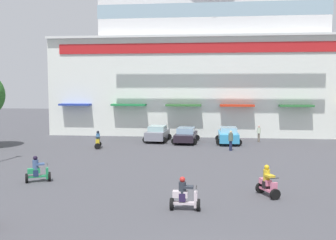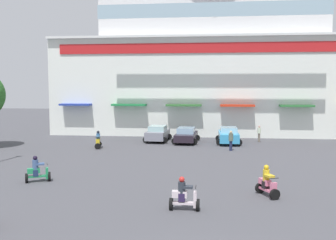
{
  "view_description": "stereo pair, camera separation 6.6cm",
  "coord_description": "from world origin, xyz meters",
  "px_view_note": "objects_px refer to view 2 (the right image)",
  "views": [
    {
      "loc": [
        0.02,
        -10.11,
        5.39
      ],
      "look_at": [
        -2.97,
        16.75,
        2.98
      ],
      "focal_mm": 41.08,
      "sensor_mm": 36.0,
      "label": 1
    },
    {
      "loc": [
        0.09,
        -10.11,
        5.39
      ],
      "look_at": [
        -2.97,
        16.75,
        2.98
      ],
      "focal_mm": 41.08,
      "sensor_mm": 36.0,
      "label": 2
    }
  ],
  "objects_px": {
    "scooter_rider_0": "(98,141)",
    "pedestrian_1": "(259,133)",
    "scooter_rider_7": "(37,171)",
    "parked_car_0": "(158,133)",
    "parked_car_1": "(186,135)",
    "parked_car_2": "(228,135)",
    "scooter_rider_3": "(267,184)",
    "scooter_rider_1": "(184,196)",
    "pedestrian_0": "(231,139)"
  },
  "relations": [
    {
      "from": "scooter_rider_0",
      "to": "pedestrian_1",
      "type": "xyz_separation_m",
      "value": [
        14.31,
        5.22,
        0.29
      ]
    },
    {
      "from": "parked_car_2",
      "to": "parked_car_1",
      "type": "bearing_deg",
      "value": 177.95
    },
    {
      "from": "parked_car_1",
      "to": "pedestrian_0",
      "type": "relative_size",
      "value": 2.65
    },
    {
      "from": "pedestrian_1",
      "to": "parked_car_2",
      "type": "bearing_deg",
      "value": -156.9
    },
    {
      "from": "parked_car_0",
      "to": "scooter_rider_1",
      "type": "height_order",
      "value": "parked_car_0"
    },
    {
      "from": "parked_car_2",
      "to": "scooter_rider_1",
      "type": "height_order",
      "value": "parked_car_2"
    },
    {
      "from": "parked_car_2",
      "to": "scooter_rider_3",
      "type": "bearing_deg",
      "value": -86.22
    },
    {
      "from": "parked_car_1",
      "to": "scooter_rider_3",
      "type": "height_order",
      "value": "scooter_rider_3"
    },
    {
      "from": "parked_car_2",
      "to": "scooter_rider_1",
      "type": "xyz_separation_m",
      "value": [
        -2.75,
        -19.8,
        -0.16
      ]
    },
    {
      "from": "parked_car_2",
      "to": "scooter_rider_3",
      "type": "relative_size",
      "value": 2.73
    },
    {
      "from": "parked_car_2",
      "to": "pedestrian_1",
      "type": "distance_m",
      "value": 3.22
    },
    {
      "from": "parked_car_2",
      "to": "scooter_rider_1",
      "type": "distance_m",
      "value": 19.99
    },
    {
      "from": "parked_car_0",
      "to": "scooter_rider_1",
      "type": "xyz_separation_m",
      "value": [
        4.04,
        -20.49,
        -0.16
      ]
    },
    {
      "from": "parked_car_2",
      "to": "pedestrian_0",
      "type": "relative_size",
      "value": 2.5
    },
    {
      "from": "parked_car_1",
      "to": "scooter_rider_0",
      "type": "distance_m",
      "value": 8.44
    },
    {
      "from": "parked_car_1",
      "to": "parked_car_2",
      "type": "relative_size",
      "value": 1.06
    },
    {
      "from": "scooter_rider_3",
      "to": "scooter_rider_7",
      "type": "bearing_deg",
      "value": 173.5
    },
    {
      "from": "parked_car_0",
      "to": "parked_car_1",
      "type": "bearing_deg",
      "value": -10.99
    },
    {
      "from": "scooter_rider_0",
      "to": "scooter_rider_1",
      "type": "distance_m",
      "value": 18.03
    },
    {
      "from": "pedestrian_0",
      "to": "pedestrian_1",
      "type": "bearing_deg",
      "value": 60.88
    },
    {
      "from": "parked_car_0",
      "to": "parked_car_2",
      "type": "xyz_separation_m",
      "value": [
        6.78,
        -0.69,
        0.0
      ]
    },
    {
      "from": "parked_car_1",
      "to": "scooter_rider_7",
      "type": "xyz_separation_m",
      "value": [
        -7.32,
        -15.94,
        -0.13
      ]
    },
    {
      "from": "parked_car_0",
      "to": "scooter_rider_7",
      "type": "xyz_separation_m",
      "value": [
        -4.51,
        -16.49,
        -0.17
      ]
    },
    {
      "from": "pedestrian_1",
      "to": "scooter_rider_7",
      "type": "bearing_deg",
      "value": -129.88
    },
    {
      "from": "parked_car_0",
      "to": "pedestrian_1",
      "type": "height_order",
      "value": "pedestrian_1"
    },
    {
      "from": "parked_car_1",
      "to": "scooter_rider_1",
      "type": "distance_m",
      "value": 19.98
    },
    {
      "from": "parked_car_0",
      "to": "parked_car_1",
      "type": "relative_size",
      "value": 0.92
    },
    {
      "from": "scooter_rider_0",
      "to": "pedestrian_0",
      "type": "distance_m",
      "value": 11.38
    },
    {
      "from": "scooter_rider_0",
      "to": "parked_car_0",
      "type": "bearing_deg",
      "value": 45.51
    },
    {
      "from": "scooter_rider_7",
      "to": "pedestrian_0",
      "type": "bearing_deg",
      "value": 46.16
    },
    {
      "from": "scooter_rider_3",
      "to": "scooter_rider_7",
      "type": "relative_size",
      "value": 1.03
    },
    {
      "from": "parked_car_0",
      "to": "scooter_rider_3",
      "type": "bearing_deg",
      "value": -66.14
    },
    {
      "from": "scooter_rider_3",
      "to": "pedestrian_0",
      "type": "relative_size",
      "value": 0.91
    },
    {
      "from": "parked_car_0",
      "to": "parked_car_2",
      "type": "bearing_deg",
      "value": -5.79
    },
    {
      "from": "parked_car_1",
      "to": "scooter_rider_3",
      "type": "relative_size",
      "value": 2.89
    },
    {
      "from": "scooter_rider_7",
      "to": "pedestrian_1",
      "type": "bearing_deg",
      "value": 50.12
    },
    {
      "from": "parked_car_0",
      "to": "scooter_rider_3",
      "type": "distance_m",
      "value": 19.58
    },
    {
      "from": "parked_car_0",
      "to": "scooter_rider_0",
      "type": "xyz_separation_m",
      "value": [
        -4.56,
        -4.65,
        -0.16
      ]
    },
    {
      "from": "pedestrian_0",
      "to": "parked_car_1",
      "type": "bearing_deg",
      "value": 133.9
    },
    {
      "from": "parked_car_0",
      "to": "parked_car_1",
      "type": "xyz_separation_m",
      "value": [
        2.81,
        -0.55,
        -0.05
      ]
    },
    {
      "from": "parked_car_2",
      "to": "scooter_rider_7",
      "type": "height_order",
      "value": "parked_car_2"
    },
    {
      "from": "scooter_rider_7",
      "to": "parked_car_2",
      "type": "bearing_deg",
      "value": 54.44
    },
    {
      "from": "parked_car_1",
      "to": "parked_car_0",
      "type": "bearing_deg",
      "value": 169.01
    },
    {
      "from": "scooter_rider_1",
      "to": "scooter_rider_7",
      "type": "height_order",
      "value": "scooter_rider_7"
    },
    {
      "from": "parked_car_1",
      "to": "pedestrian_1",
      "type": "height_order",
      "value": "pedestrian_1"
    },
    {
      "from": "scooter_rider_1",
      "to": "parked_car_0",
      "type": "bearing_deg",
      "value": 101.14
    },
    {
      "from": "scooter_rider_1",
      "to": "pedestrian_0",
      "type": "xyz_separation_m",
      "value": [
        2.77,
        15.79,
        0.33
      ]
    },
    {
      "from": "parked_car_1",
      "to": "pedestrian_0",
      "type": "bearing_deg",
      "value": -46.1
    },
    {
      "from": "parked_car_0",
      "to": "pedestrian_0",
      "type": "distance_m",
      "value": 8.28
    },
    {
      "from": "scooter_rider_1",
      "to": "pedestrian_1",
      "type": "relative_size",
      "value": 0.93
    }
  ]
}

